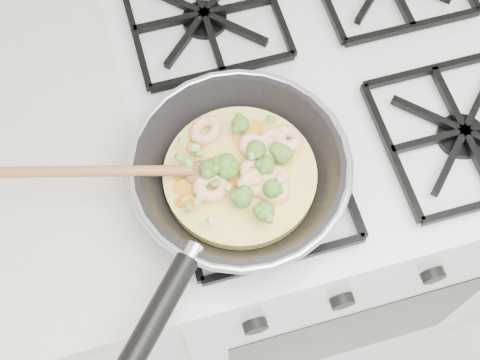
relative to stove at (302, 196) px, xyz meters
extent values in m
cube|color=white|center=(0.00, 0.00, -0.01)|extent=(0.60, 0.60, 0.90)
cube|color=black|center=(0.00, -0.30, -0.01)|extent=(0.48, 0.00, 0.40)
cube|color=black|center=(0.00, 0.00, 0.45)|extent=(0.56, 0.56, 0.02)
torus|color=silver|center=(-0.18, -0.14, 0.52)|extent=(0.29, 0.29, 0.01)
cylinder|color=black|center=(-0.33, -0.31, 0.51)|extent=(0.15, 0.16, 0.03)
cylinder|color=#FDE56E|center=(-0.18, -0.14, 0.48)|extent=(0.20, 0.20, 0.02)
ellipsoid|color=#9A6438|center=(-0.22, -0.13, 0.50)|extent=(0.05, 0.04, 0.01)
cylinder|color=#9A6438|center=(-0.35, -0.11, 0.53)|extent=(0.24, 0.06, 0.05)
torus|color=#FFCB96|center=(-0.16, -0.16, 0.50)|extent=(0.06, 0.06, 0.03)
torus|color=#FFCB96|center=(-0.22, -0.16, 0.50)|extent=(0.05, 0.05, 0.02)
torus|color=#FFCB96|center=(-0.20, -0.07, 0.50)|extent=(0.06, 0.06, 0.02)
torus|color=#FFCB96|center=(-0.12, -0.11, 0.50)|extent=(0.06, 0.06, 0.02)
torus|color=#FFCB96|center=(-0.16, -0.15, 0.50)|extent=(0.06, 0.06, 0.02)
torus|color=#FFCB96|center=(-0.14, -0.17, 0.50)|extent=(0.07, 0.06, 0.03)
torus|color=#FFCB96|center=(-0.10, -0.11, 0.50)|extent=(0.07, 0.07, 0.03)
torus|color=#FFCB96|center=(-0.15, -0.11, 0.50)|extent=(0.06, 0.06, 0.02)
torus|color=#FFCB96|center=(-0.14, -0.18, 0.50)|extent=(0.07, 0.07, 0.03)
torus|color=#FFCB96|center=(-0.13, -0.12, 0.50)|extent=(0.05, 0.05, 0.02)
ellipsoid|color=#578F2E|center=(-0.16, -0.21, 0.51)|extent=(0.03, 0.03, 0.03)
ellipsoid|color=#578F2E|center=(-0.22, -0.14, 0.51)|extent=(0.03, 0.03, 0.03)
ellipsoid|color=#578F2E|center=(-0.14, -0.15, 0.51)|extent=(0.03, 0.03, 0.02)
ellipsoid|color=#578F2E|center=(-0.12, -0.14, 0.51)|extent=(0.03, 0.03, 0.03)
ellipsoid|color=#578F2E|center=(-0.19, -0.14, 0.51)|extent=(0.03, 0.03, 0.02)
ellipsoid|color=#578F2E|center=(-0.19, -0.19, 0.51)|extent=(0.03, 0.03, 0.03)
ellipsoid|color=#578F2E|center=(-0.14, -0.18, 0.51)|extent=(0.03, 0.03, 0.02)
ellipsoid|color=#578F2E|center=(-0.19, -0.13, 0.51)|extent=(0.04, 0.04, 0.03)
ellipsoid|color=#578F2E|center=(-0.16, -0.08, 0.51)|extent=(0.03, 0.03, 0.02)
ellipsoid|color=#578F2E|center=(-0.15, -0.12, 0.51)|extent=(0.03, 0.03, 0.03)
cylinder|color=orange|center=(-0.25, -0.12, 0.49)|extent=(0.03, 0.03, 0.00)
cylinder|color=orange|center=(-0.14, -0.08, 0.49)|extent=(0.03, 0.03, 0.01)
cylinder|color=orange|center=(-0.16, -0.09, 0.49)|extent=(0.04, 0.04, 0.01)
cylinder|color=orange|center=(-0.25, -0.15, 0.49)|extent=(0.04, 0.04, 0.01)
cylinder|color=orange|center=(-0.19, -0.15, 0.49)|extent=(0.04, 0.04, 0.00)
cylinder|color=orange|center=(-0.25, -0.17, 0.49)|extent=(0.04, 0.04, 0.01)
cylinder|color=orange|center=(-0.21, -0.12, 0.49)|extent=(0.03, 0.03, 0.01)
cylinder|color=orange|center=(-0.22, -0.09, 0.49)|extent=(0.03, 0.03, 0.01)
cylinder|color=orange|center=(-0.13, -0.10, 0.49)|extent=(0.04, 0.04, 0.01)
cylinder|color=orange|center=(-0.26, -0.16, 0.49)|extent=(0.03, 0.03, 0.01)
cylinder|color=orange|center=(-0.11, -0.14, 0.49)|extent=(0.03, 0.03, 0.01)
cylinder|color=orange|center=(-0.19, -0.15, 0.49)|extent=(0.03, 0.03, 0.01)
cylinder|color=orange|center=(-0.23, -0.13, 0.49)|extent=(0.03, 0.03, 0.00)
cylinder|color=orange|center=(-0.18, -0.14, 0.49)|extent=(0.04, 0.04, 0.01)
cylinder|color=#BED193|center=(-0.24, -0.17, 0.51)|extent=(0.01, 0.01, 0.01)
cylinder|color=#BED193|center=(-0.13, -0.18, 0.52)|extent=(0.01, 0.01, 0.01)
cylinder|color=#69AC45|center=(-0.22, -0.11, 0.51)|extent=(0.01, 0.01, 0.01)
cylinder|color=#69AC45|center=(-0.16, -0.21, 0.51)|extent=(0.01, 0.01, 0.01)
cylinder|color=#69AC45|center=(-0.25, -0.18, 0.51)|extent=(0.01, 0.01, 0.01)
cylinder|color=#69AC45|center=(-0.24, -0.09, 0.51)|extent=(0.01, 0.01, 0.01)
cylinder|color=#BED193|center=(-0.18, -0.16, 0.51)|extent=(0.01, 0.01, 0.01)
cylinder|color=#BED193|center=(-0.23, -0.20, 0.51)|extent=(0.01, 0.01, 0.01)
cylinder|color=#69AC45|center=(-0.13, -0.13, 0.51)|extent=(0.01, 0.01, 0.01)
cylinder|color=#69AC45|center=(-0.25, -0.11, 0.51)|extent=(0.01, 0.01, 0.01)
cylinder|color=#BED193|center=(-0.23, -0.10, 0.52)|extent=(0.01, 0.01, 0.01)
cylinder|color=#69AC45|center=(-0.16, -0.13, 0.52)|extent=(0.01, 0.01, 0.01)
cylinder|color=#69AC45|center=(-0.10, -0.14, 0.51)|extent=(0.01, 0.01, 0.01)
cylinder|color=#69AC45|center=(-0.24, -0.12, 0.51)|extent=(0.01, 0.01, 0.01)
cylinder|color=#69AC45|center=(-0.12, -0.08, 0.51)|extent=(0.01, 0.01, 0.01)
cylinder|color=#69AC45|center=(-0.16, -0.22, 0.52)|extent=(0.01, 0.01, 0.01)
cylinder|color=#69AC45|center=(-0.22, -0.13, 0.51)|extent=(0.01, 0.01, 0.01)
cylinder|color=#69AC45|center=(-0.21, -0.16, 0.51)|extent=(0.01, 0.01, 0.01)
cylinder|color=#BED193|center=(-0.20, -0.17, 0.51)|extent=(0.01, 0.01, 0.01)
camera|label=1|loc=(-0.28, -0.50, 1.27)|focal=49.57mm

